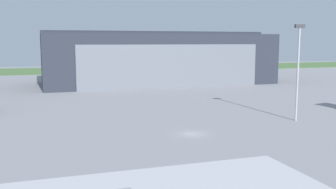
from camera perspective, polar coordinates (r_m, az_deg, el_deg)
name	(u,v)px	position (r m, az deg, el deg)	size (l,w,h in m)	color
ground_plane	(192,134)	(73.85, 3.57, -5.80)	(440.00, 440.00, 0.00)	gray
grass_field_strip	(85,70)	(243.93, -12.04, 3.54)	(440.00, 56.00, 0.08)	#4A6D3B
maintenance_hangar	(158,59)	(162.37, -1.49, 5.29)	(92.29, 36.75, 21.46)	#232833
apron_light_mast	(298,66)	(89.00, 18.51, 4.04)	(2.40, 0.50, 20.95)	#99999E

